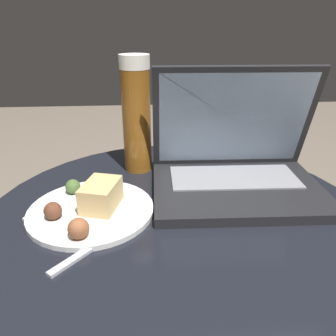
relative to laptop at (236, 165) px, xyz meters
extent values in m
cylinder|color=#9E9EA3|center=(-0.12, -0.09, -0.31)|extent=(0.07, 0.07, 0.49)
cylinder|color=black|center=(-0.12, -0.09, -0.06)|extent=(0.68, 0.68, 0.02)
cube|color=silver|center=(-0.30, -0.08, -0.05)|extent=(0.18, 0.16, 0.00)
cube|color=#232326|center=(0.00, -0.03, -0.04)|extent=(0.33, 0.23, 0.02)
cube|color=gray|center=(0.00, 0.01, -0.03)|extent=(0.25, 0.11, 0.00)
cube|color=#232326|center=(0.00, 0.05, 0.08)|extent=(0.32, 0.08, 0.22)
cube|color=silver|center=(0.00, 0.05, 0.08)|extent=(0.30, 0.07, 0.19)
cylinder|color=brown|center=(-0.19, 0.11, 0.06)|extent=(0.06, 0.06, 0.22)
cylinder|color=white|center=(-0.19, 0.11, 0.18)|extent=(0.06, 0.06, 0.03)
cylinder|color=white|center=(-0.27, -0.08, -0.04)|extent=(0.22, 0.22, 0.01)
cube|color=#DBB775|center=(-0.25, -0.07, -0.02)|extent=(0.07, 0.09, 0.05)
sphere|color=brown|center=(-0.33, -0.10, -0.02)|extent=(0.03, 0.03, 0.03)
sphere|color=#9E5B38|center=(-0.28, -0.16, -0.02)|extent=(0.03, 0.03, 0.03)
sphere|color=#4C6B33|center=(-0.31, -0.02, -0.03)|extent=(0.03, 0.03, 0.03)
cube|color=silver|center=(-0.26, -0.18, -0.05)|extent=(0.09, 0.10, 0.00)
cube|color=silver|center=(-0.20, -0.12, -0.05)|extent=(0.05, 0.06, 0.00)
camera|label=1|loc=(-0.17, -0.57, 0.26)|focal=35.00mm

